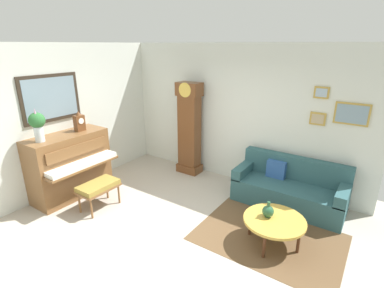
{
  "coord_description": "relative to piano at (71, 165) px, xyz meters",
  "views": [
    {
      "loc": [
        2.47,
        -2.89,
        2.77
      ],
      "look_at": [
        -0.34,
        1.26,
        1.03
      ],
      "focal_mm": 27.0,
      "sensor_mm": 36.0,
      "label": 1
    }
  ],
  "objects": [
    {
      "name": "piano_bench",
      "position": [
        0.82,
        -0.04,
        -0.21
      ],
      "size": [
        0.42,
        0.7,
        0.48
      ],
      "color": "brown",
      "rests_on": "ground_plane"
    },
    {
      "name": "wall_left",
      "position": [
        -0.37,
        0.04,
        0.8
      ],
      "size": [
        0.13,
        4.9,
        2.8
      ],
      "color": "silver",
      "rests_on": "ground_plane"
    },
    {
      "name": "couch",
      "position": [
        3.55,
        1.98,
        -0.3
      ],
      "size": [
        1.9,
        0.8,
        0.84
      ],
      "color": "#2D565B",
      "rests_on": "ground_plane"
    },
    {
      "name": "flower_vase",
      "position": [
        0.0,
        -0.47,
        0.91
      ],
      "size": [
        0.26,
        0.26,
        0.58
      ],
      "color": "silver",
      "rests_on": "piano"
    },
    {
      "name": "wall_back",
      "position": [
        2.24,
        2.44,
        0.79
      ],
      "size": [
        5.3,
        0.13,
        2.8
      ],
      "color": "silver",
      "rests_on": "ground_plane"
    },
    {
      "name": "green_jug",
      "position": [
        3.59,
        0.74,
        -0.12
      ],
      "size": [
        0.17,
        0.17,
        0.24
      ],
      "color": "#234C33",
      "rests_on": "coffee_table"
    },
    {
      "name": "area_rug",
      "position": [
        3.61,
        0.82,
        -0.61
      ],
      "size": [
        2.1,
        1.5,
        0.01
      ],
      "primitive_type": "cube",
      "color": "brown",
      "rests_on": "ground_plane"
    },
    {
      "name": "mantel_clock",
      "position": [
        0.0,
        0.3,
        0.77
      ],
      "size": [
        0.13,
        0.18,
        0.38
      ],
      "color": "brown",
      "rests_on": "piano"
    },
    {
      "name": "coffee_table",
      "position": [
        3.7,
        0.73,
        -0.23
      ],
      "size": [
        0.88,
        0.88,
        0.41
      ],
      "color": "gold",
      "rests_on": "ground_plane"
    },
    {
      "name": "ground_plane",
      "position": [
        2.23,
        0.04,
        -0.66
      ],
      "size": [
        6.4,
        6.0,
        0.1
      ],
      "primitive_type": "cube",
      "color": "#B2A899"
    },
    {
      "name": "grandfather_clock",
      "position": [
        1.25,
        2.13,
        0.35
      ],
      "size": [
        0.52,
        0.34,
        2.03
      ],
      "color": "brown",
      "rests_on": "ground_plane"
    },
    {
      "name": "piano",
      "position": [
        0.0,
        0.0,
        0.0
      ],
      "size": [
        0.87,
        1.44,
        1.21
      ],
      "color": "brown",
      "rests_on": "ground_plane"
    }
  ]
}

